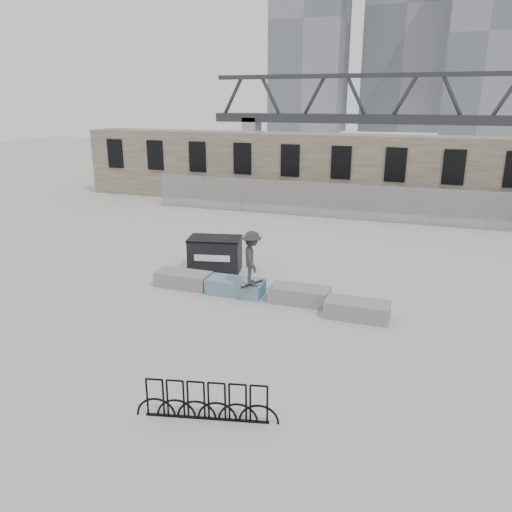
{
  "coord_description": "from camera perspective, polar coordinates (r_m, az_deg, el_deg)",
  "views": [
    {
      "loc": [
        5.12,
        -15.55,
        6.61
      ],
      "look_at": [
        -0.39,
        0.32,
        1.3
      ],
      "focal_mm": 35.0,
      "sensor_mm": 36.0,
      "label": 1
    }
  ],
  "objects": [
    {
      "name": "bike_rack",
      "position": [
        11.14,
        -5.68,
        -16.22
      ],
      "size": [
        3.07,
        0.74,
        0.9
      ],
      "rotation": [
        0.0,
        0.0,
        0.22
      ],
      "color": "black",
      "rests_on": "ground"
    },
    {
      "name": "truss_bridge",
      "position": [
        70.76,
        23.83,
        14.12
      ],
      "size": [
        70.0,
        3.0,
        9.8
      ],
      "color": "#2D3033",
      "rests_on": "ground"
    },
    {
      "name": "skateboarder",
      "position": [
        16.58,
        -0.48,
        -0.2
      ],
      "size": [
        1.11,
        1.35,
        2.01
      ],
      "rotation": [
        0.0,
        0.0,
        2.01
      ],
      "color": "#2E2E31",
      "rests_on": "ground"
    },
    {
      "name": "skyline_towers",
      "position": [
        110.45,
        17.35,
        24.21
      ],
      "size": [
        58.0,
        28.0,
        48.0
      ],
      "color": "slate",
      "rests_on": "ground"
    },
    {
      "name": "planter_far_left",
      "position": [
        18.53,
        -8.3,
        -2.57
      ],
      "size": [
        2.0,
        0.9,
        0.55
      ],
      "color": "gray",
      "rests_on": "ground"
    },
    {
      "name": "planter_center_right",
      "position": [
        16.98,
        5.0,
        -4.36
      ],
      "size": [
        2.0,
        0.9,
        0.55
      ],
      "color": "gray",
      "rests_on": "ground"
    },
    {
      "name": "planter_center_left",
      "position": [
        17.63,
        -2.37,
        -3.46
      ],
      "size": [
        2.0,
        0.9,
        0.55
      ],
      "color": "teal",
      "rests_on": "ground"
    },
    {
      "name": "chainlink_fence",
      "position": [
        29.05,
        8.67,
        6.29
      ],
      "size": [
        22.06,
        0.06,
        2.02
      ],
      "color": "gray",
      "rests_on": "ground"
    },
    {
      "name": "ground",
      "position": [
        17.65,
        0.85,
        -4.45
      ],
      "size": [
        120.0,
        120.0,
        0.0
      ],
      "primitive_type": "plane",
      "color": "#ACACA8",
      "rests_on": "ground"
    },
    {
      "name": "planter_offset",
      "position": [
        16.08,
        11.49,
        -5.95
      ],
      "size": [
        2.0,
        0.9,
        0.55
      ],
      "color": "gray",
      "rests_on": "ground"
    },
    {
      "name": "dumpster",
      "position": [
        19.97,
        -4.7,
        0.23
      ],
      "size": [
        2.29,
        1.67,
        1.36
      ],
      "rotation": [
        0.0,
        0.0,
        0.21
      ],
      "color": "black",
      "rests_on": "ground"
    },
    {
      "name": "stone_wall",
      "position": [
        32.49,
        10.03,
        9.59
      ],
      "size": [
        36.0,
        2.58,
        4.5
      ],
      "color": "#665E4B",
      "rests_on": "ground"
    }
  ]
}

